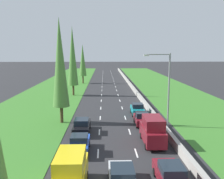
% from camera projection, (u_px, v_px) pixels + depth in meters
% --- Properties ---
extents(ground_plane, '(300.00, 300.00, 0.00)m').
position_uv_depth(ground_plane, '(109.00, 89.00, 61.05)').
color(ground_plane, '#28282B').
rests_on(ground_plane, ground).
extents(grass_verge_left, '(14.00, 140.00, 0.04)m').
position_uv_depth(grass_verge_left, '(58.00, 89.00, 60.65)').
color(grass_verge_left, '#387528').
rests_on(grass_verge_left, ground).
extents(grass_verge_right, '(14.00, 140.00, 0.04)m').
position_uv_depth(grass_verge_right, '(166.00, 88.00, 61.49)').
color(grass_verge_right, '#387528').
rests_on(grass_verge_right, ground).
extents(median_barrier, '(0.44, 120.00, 0.85)m').
position_uv_depth(median_barrier, '(132.00, 87.00, 61.16)').
color(median_barrier, '#9E9B93').
rests_on(median_barrier, ground).
extents(lane_markings, '(3.64, 116.00, 0.01)m').
position_uv_depth(lane_markings, '(109.00, 89.00, 61.05)').
color(lane_markings, white).
rests_on(lane_markings, ground).
extents(maroon_sedan_right_lane, '(1.82, 4.50, 1.64)m').
position_uv_depth(maroon_sedan_right_lane, '(171.00, 175.00, 16.92)').
color(maroon_sedan_right_lane, maroon).
rests_on(maroon_sedan_right_lane, ground).
extents(maroon_van_right_lane, '(1.96, 4.90, 2.82)m').
position_uv_depth(maroon_van_right_lane, '(153.00, 131.00, 24.58)').
color(maroon_van_right_lane, maroon).
rests_on(maroon_van_right_lane, ground).
extents(maroon_hatchback_right_lane, '(1.74, 3.90, 1.72)m').
position_uv_depth(maroon_hatchback_right_lane, '(142.00, 119.00, 30.92)').
color(maroon_hatchback_right_lane, maroon).
rests_on(maroon_hatchback_right_lane, ground).
extents(teal_hatchback_right_lane, '(1.74, 3.90, 1.72)m').
position_uv_depth(teal_hatchback_right_lane, '(137.00, 109.00, 35.99)').
color(teal_hatchback_right_lane, teal).
rests_on(teal_hatchback_right_lane, ground).
extents(yellow_van_left_lane, '(1.96, 4.90, 2.82)m').
position_uv_depth(yellow_van_left_lane, '(71.00, 173.00, 16.09)').
color(yellow_van_left_lane, yellow).
rests_on(yellow_van_left_lane, ground).
extents(blue_hatchback_left_lane, '(1.74, 3.90, 1.72)m').
position_uv_depth(blue_hatchback_left_lane, '(80.00, 144.00, 22.64)').
color(blue_hatchback_left_lane, '#1E47B7').
rests_on(blue_hatchback_left_lane, ground).
extents(silver_sedan_centre_lane, '(1.82, 4.50, 1.64)m').
position_uv_depth(silver_sedan_centre_lane, '(122.00, 178.00, 16.52)').
color(silver_sedan_centre_lane, silver).
rests_on(silver_sedan_centre_lane, ground).
extents(black_sedan_left_lane, '(1.82, 4.50, 1.64)m').
position_uv_depth(black_sedan_left_lane, '(82.00, 126.00, 28.12)').
color(black_sedan_left_lane, black).
rests_on(black_sedan_left_lane, ground).
extents(poplar_tree_second, '(2.14, 2.14, 13.42)m').
position_uv_depth(poplar_tree_second, '(60.00, 63.00, 30.91)').
color(poplar_tree_second, '#4C3823').
rests_on(poplar_tree_second, ground).
extents(poplar_tree_third, '(2.16, 2.16, 14.23)m').
position_uv_depth(poplar_tree_third, '(73.00, 56.00, 50.48)').
color(poplar_tree_third, '#4C3823').
rests_on(poplar_tree_third, ground).
extents(poplar_tree_fourth, '(2.08, 2.08, 11.12)m').
position_uv_depth(poplar_tree_fourth, '(83.00, 60.00, 69.75)').
color(poplar_tree_fourth, '#4C3823').
rests_on(poplar_tree_fourth, ground).
extents(street_light_mast, '(3.20, 0.28, 9.00)m').
position_uv_depth(street_light_mast, '(166.00, 85.00, 29.59)').
color(street_light_mast, gray).
rests_on(street_light_mast, ground).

